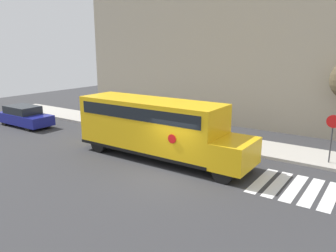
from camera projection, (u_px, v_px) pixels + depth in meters
name	position (u px, v px, depth m)	size (l,w,h in m)	color
ground_plane	(167.00, 176.00, 15.26)	(60.00, 60.00, 0.00)	#333335
sidewalk_strip	(226.00, 142.00, 20.44)	(44.00, 3.00, 0.15)	#B2ADA3
building_backdrop	(266.00, 56.00, 24.44)	(32.00, 4.00, 10.37)	#9E937F
crosswalk_stripes	(303.00, 190.00, 13.75)	(4.00, 3.20, 0.01)	white
school_bus	(155.00, 125.00, 17.38)	(9.81, 2.57, 3.13)	yellow
parked_car	(25.00, 116.00, 24.72)	(4.67, 1.84, 1.53)	navy
stop_sign	(332.00, 133.00, 16.22)	(0.65, 0.10, 2.61)	#38383A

